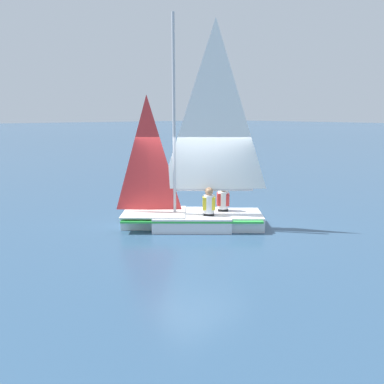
% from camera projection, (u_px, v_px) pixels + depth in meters
% --- Properties ---
extents(ground_plane, '(260.00, 260.00, 0.00)m').
position_uv_depth(ground_plane, '(192.00, 226.00, 10.53)').
color(ground_plane, '#2D4C6B').
extents(sailboat_main, '(3.53, 3.80, 5.62)m').
position_uv_depth(sailboat_main, '(194.00, 197.00, 10.36)').
color(sailboat_main, silver).
rests_on(sailboat_main, ground_plane).
extents(sailor_helm, '(0.42, 0.43, 1.16)m').
position_uv_depth(sailor_helm, '(209.00, 207.00, 10.19)').
color(sailor_helm, black).
rests_on(sailor_helm, ground_plane).
extents(sailor_crew, '(0.42, 0.43, 1.16)m').
position_uv_depth(sailor_crew, '(223.00, 202.00, 10.66)').
color(sailor_crew, black).
rests_on(sailor_crew, ground_plane).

